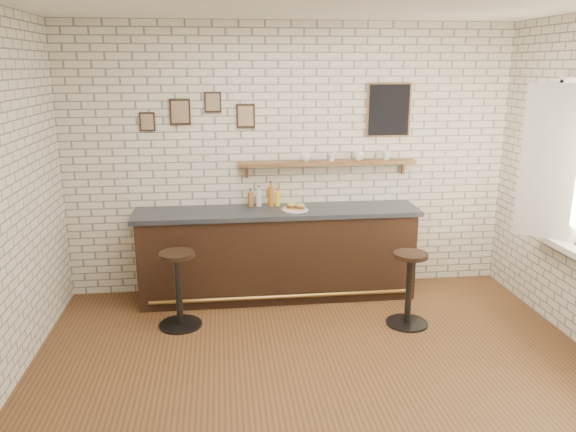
# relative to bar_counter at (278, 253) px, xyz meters

# --- Properties ---
(ground) EXTENTS (5.00, 5.00, 0.00)m
(ground) POSITION_rel_bar_counter_xyz_m (0.19, -1.70, -0.51)
(ground) COLOR brown
(ground) RESTS_ON ground
(bar_counter) EXTENTS (3.10, 0.65, 1.01)m
(bar_counter) POSITION_rel_bar_counter_xyz_m (0.00, 0.00, 0.00)
(bar_counter) COLOR black
(bar_counter) RESTS_ON ground
(sandwich_plate) EXTENTS (0.28, 0.28, 0.01)m
(sandwich_plate) POSITION_rel_bar_counter_xyz_m (0.19, -0.05, 0.51)
(sandwich_plate) COLOR white
(sandwich_plate) RESTS_ON bar_counter
(ciabatta_sandwich) EXTENTS (0.21, 0.15, 0.07)m
(ciabatta_sandwich) POSITION_rel_bar_counter_xyz_m (0.20, -0.05, 0.55)
(ciabatta_sandwich) COLOR tan
(ciabatta_sandwich) RESTS_ON sandwich_plate
(potato_chips) EXTENTS (0.26, 0.19, 0.00)m
(potato_chips) POSITION_rel_bar_counter_xyz_m (0.17, -0.06, 0.52)
(potato_chips) COLOR #E8BA51
(potato_chips) RESTS_ON sandwich_plate
(bitters_bottle_brown) EXTENTS (0.06, 0.06, 0.21)m
(bitters_bottle_brown) POSITION_rel_bar_counter_xyz_m (-0.28, 0.18, 0.59)
(bitters_bottle_brown) COLOR brown
(bitters_bottle_brown) RESTS_ON bar_counter
(bitters_bottle_white) EXTENTS (0.06, 0.06, 0.23)m
(bitters_bottle_white) POSITION_rel_bar_counter_xyz_m (-0.19, 0.18, 0.60)
(bitters_bottle_white) COLOR beige
(bitters_bottle_white) RESTS_ON bar_counter
(bitters_bottle_amber) EXTENTS (0.07, 0.07, 0.28)m
(bitters_bottle_amber) POSITION_rel_bar_counter_xyz_m (-0.06, 0.18, 0.62)
(bitters_bottle_amber) COLOR #9D5819
(bitters_bottle_amber) RESTS_ON bar_counter
(condiment_bottle_yellow) EXTENTS (0.06, 0.06, 0.19)m
(condiment_bottle_yellow) POSITION_rel_bar_counter_xyz_m (0.02, 0.18, 0.58)
(condiment_bottle_yellow) COLOR yellow
(condiment_bottle_yellow) RESTS_ON bar_counter
(bar_stool_left) EXTENTS (0.45, 0.45, 0.78)m
(bar_stool_left) POSITION_rel_bar_counter_xyz_m (-1.05, -0.64, -0.09)
(bar_stool_left) COLOR black
(bar_stool_left) RESTS_ON ground
(bar_stool_right) EXTENTS (0.45, 0.45, 0.76)m
(bar_stool_right) POSITION_rel_bar_counter_xyz_m (1.22, -0.88, -0.10)
(bar_stool_right) COLOR black
(bar_stool_right) RESTS_ON ground
(wall_shelf) EXTENTS (2.00, 0.18, 0.18)m
(wall_shelf) POSITION_rel_bar_counter_xyz_m (0.59, 0.20, 0.97)
(wall_shelf) COLOR brown
(wall_shelf) RESTS_ON ground
(shelf_cup_a) EXTENTS (0.14, 0.14, 0.10)m
(shelf_cup_a) POSITION_rel_bar_counter_xyz_m (0.34, 0.20, 1.04)
(shelf_cup_a) COLOR white
(shelf_cup_a) RESTS_ON wall_shelf
(shelf_cup_b) EXTENTS (0.11, 0.11, 0.08)m
(shelf_cup_b) POSITION_rel_bar_counter_xyz_m (0.63, 0.20, 1.03)
(shelf_cup_b) COLOR white
(shelf_cup_b) RESTS_ON wall_shelf
(shelf_cup_c) EXTENTS (0.15, 0.15, 0.10)m
(shelf_cup_c) POSITION_rel_bar_counter_xyz_m (0.94, 0.20, 1.04)
(shelf_cup_c) COLOR white
(shelf_cup_c) RESTS_ON wall_shelf
(shelf_cup_d) EXTENTS (0.13, 0.13, 0.09)m
(shelf_cup_d) POSITION_rel_bar_counter_xyz_m (1.26, 0.20, 1.04)
(shelf_cup_d) COLOR white
(shelf_cup_d) RESTS_ON wall_shelf
(back_wall_decor) EXTENTS (2.96, 0.02, 0.56)m
(back_wall_decor) POSITION_rel_bar_counter_xyz_m (0.41, 0.28, 1.54)
(back_wall_decor) COLOR black
(back_wall_decor) RESTS_ON ground
(window_sill) EXTENTS (0.20, 1.35, 0.06)m
(window_sill) POSITION_rel_bar_counter_xyz_m (2.59, -1.40, 0.39)
(window_sill) COLOR white
(window_sill) RESTS_ON ground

